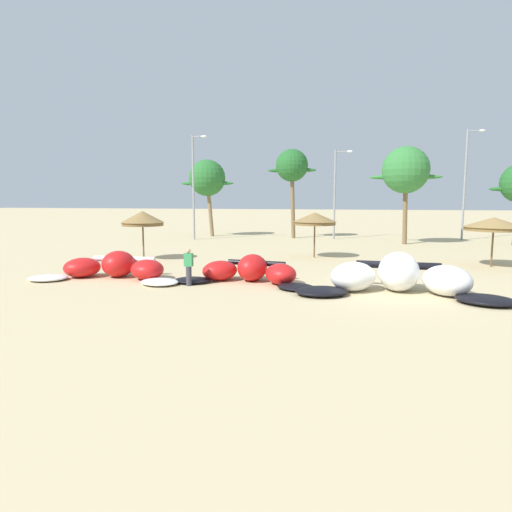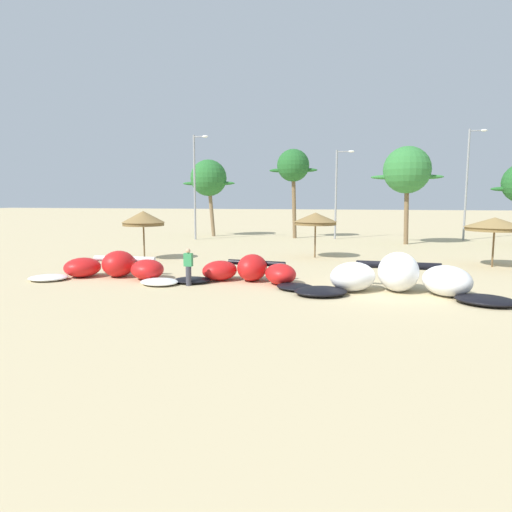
{
  "view_description": "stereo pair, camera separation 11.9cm",
  "coord_description": "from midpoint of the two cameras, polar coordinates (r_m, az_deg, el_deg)",
  "views": [
    {
      "loc": [
        -1.33,
        -18.99,
        3.77
      ],
      "look_at": [
        -5.83,
        2.0,
        1.0
      ],
      "focal_mm": 31.72,
      "sensor_mm": 36.0,
      "label": 1
    },
    {
      "loc": [
        -1.21,
        -18.96,
        3.77
      ],
      "look_at": [
        -5.83,
        2.0,
        1.0
      ],
      "focal_mm": 31.72,
      "sensor_mm": 36.0,
      "label": 2
    }
  ],
  "objects": [
    {
      "name": "ground_plane",
      "position": [
        19.39,
        15.98,
        -4.15
      ],
      "size": [
        260.0,
        260.0,
        0.0
      ],
      "primitive_type": "plane",
      "color": "#C6B284"
    },
    {
      "name": "kite_far_left",
      "position": [
        22.32,
        -17.25,
        -1.45
      ],
      "size": [
        7.58,
        3.5,
        1.25
      ],
      "color": "white",
      "rests_on": "ground"
    },
    {
      "name": "kite_left",
      "position": [
        20.28,
        -0.65,
        -2.01
      ],
      "size": [
        6.74,
        3.48,
        1.22
      ],
      "color": "black",
      "rests_on": "ground"
    },
    {
      "name": "kite_left_of_center",
      "position": [
        18.82,
        17.72,
        -2.67
      ],
      "size": [
        8.34,
        3.99,
        1.59
      ],
      "color": "black",
      "rests_on": "ground"
    },
    {
      "name": "beach_umbrella_near_van",
      "position": [
        28.49,
        -13.92,
        4.64
      ],
      "size": [
        2.62,
        2.62,
        2.98
      ],
      "color": "brown",
      "rests_on": "ground"
    },
    {
      "name": "beach_umbrella_middle",
      "position": [
        28.77,
        7.62,
        4.68
      ],
      "size": [
        2.74,
        2.74,
        2.85
      ],
      "color": "brown",
      "rests_on": "ground"
    },
    {
      "name": "beach_umbrella_near_palms",
      "position": [
        27.84,
        28.0,
        3.58
      ],
      "size": [
        3.14,
        3.14,
        2.72
      ],
      "color": "brown",
      "rests_on": "ground"
    },
    {
      "name": "person_near_kites",
      "position": [
        19.64,
        -8.35,
        -1.37
      ],
      "size": [
        0.36,
        0.24,
        1.62
      ],
      "color": "#383842",
      "rests_on": "ground"
    },
    {
      "name": "palm_leftmost",
      "position": [
        45.03,
        -5.92,
        9.7
      ],
      "size": [
        5.32,
        3.54,
        7.48
      ],
      "color": "#7F6647",
      "rests_on": "ground"
    },
    {
      "name": "palm_left",
      "position": [
        42.73,
        4.79,
        11.17
      ],
      "size": [
        4.49,
        2.99,
        8.25
      ],
      "color": "brown",
      "rests_on": "ground"
    },
    {
      "name": "palm_left_of_gap",
      "position": [
        38.82,
        18.6,
        10.18
      ],
      "size": [
        5.65,
        3.77,
        7.88
      ],
      "color": "brown",
      "rests_on": "ground"
    },
    {
      "name": "lamppost_west",
      "position": [
        41.38,
        -7.54,
        9.19
      ],
      "size": [
        1.42,
        0.24,
        9.29
      ],
      "color": "gray",
      "rests_on": "ground"
    },
    {
      "name": "lamppost_west_center",
      "position": [
        42.13,
        10.33,
        8.27
      ],
      "size": [
        1.64,
        0.24,
        8.04
      ],
      "color": "gray",
      "rests_on": "ground"
    },
    {
      "name": "lamppost_east_center",
      "position": [
        44.44,
        25.25,
        8.72
      ],
      "size": [
        1.53,
        0.24,
        9.7
      ],
      "color": "gray",
      "rests_on": "ground"
    }
  ]
}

